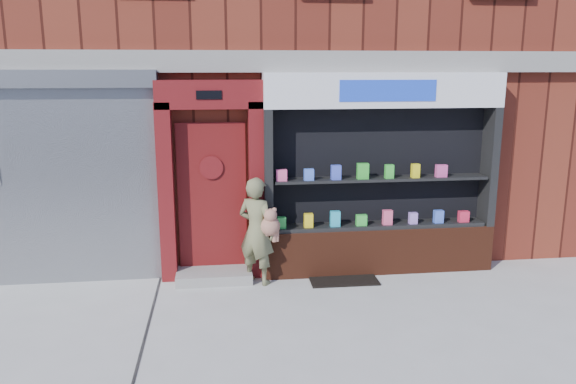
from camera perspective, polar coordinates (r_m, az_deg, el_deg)
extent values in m
plane|color=#9E9E99|center=(6.91, -1.09, -13.82)|extent=(80.00, 80.00, 0.00)
cube|color=#591D14|center=(12.21, -4.31, 16.89)|extent=(12.00, 8.00, 8.00)
cube|color=gray|center=(8.10, -2.67, 13.11)|extent=(12.00, 0.16, 0.30)
cube|color=gray|center=(8.60, -22.91, 0.35)|extent=(3.00, 0.10, 2.80)
cube|color=slate|center=(8.38, -23.92, 10.48)|extent=(3.10, 0.30, 0.24)
cube|color=#5C0F12|center=(8.24, -12.25, -0.13)|extent=(0.22, 0.28, 2.60)
cube|color=#5C0F12|center=(8.23, -3.20, 0.11)|extent=(0.22, 0.28, 2.60)
cube|color=#5C0F12|center=(8.03, -8.03, 9.79)|extent=(1.50, 0.28, 0.40)
cube|color=black|center=(7.88, -8.04, 9.74)|extent=(0.35, 0.01, 0.12)
cube|color=#571010|center=(8.34, -7.71, -0.52)|extent=(1.00, 0.06, 2.20)
cylinder|color=black|center=(8.21, -7.80, 2.48)|extent=(0.28, 0.02, 0.28)
cylinder|color=#5C0F12|center=(8.20, -7.80, 2.47)|extent=(0.34, 0.02, 0.34)
cube|color=gray|center=(8.41, -7.49, -8.42)|extent=(1.10, 0.55, 0.15)
cube|color=slate|center=(8.06, -3.13, 0.58)|extent=(0.10, 0.02, 0.18)
cube|color=#4F2212|center=(8.74, 9.15, -5.74)|extent=(3.50, 0.40, 0.70)
cube|color=black|center=(8.12, -2.07, 2.12)|extent=(0.12, 0.40, 1.80)
cube|color=black|center=(9.07, 19.75, 2.48)|extent=(0.12, 0.40, 1.80)
cube|color=black|center=(8.61, 9.10, 2.57)|extent=(3.30, 0.03, 1.80)
cube|color=black|center=(8.63, 9.24, -3.34)|extent=(3.20, 0.36, 0.06)
cube|color=black|center=(8.47, 9.41, 1.35)|extent=(3.20, 0.36, 0.04)
cube|color=white|center=(8.32, 9.73, 10.17)|extent=(3.50, 0.40, 0.50)
cube|color=blue|center=(8.12, 10.15, 10.10)|extent=(1.40, 0.01, 0.30)
cube|color=green|center=(8.23, -0.66, -3.13)|extent=(0.13, 0.09, 0.17)
cube|color=yellow|center=(8.28, 2.09, -2.91)|extent=(0.13, 0.09, 0.21)
cube|color=#27A7C4|center=(8.35, 4.81, -2.73)|extent=(0.14, 0.09, 0.23)
cube|color=green|center=(8.45, 7.46, -2.85)|extent=(0.16, 0.09, 0.16)
cube|color=#E44C75|center=(8.55, 10.06, -2.55)|extent=(0.14, 0.09, 0.22)
cube|color=#9F76D4|center=(8.68, 12.58, -2.61)|extent=(0.12, 0.09, 0.17)
cube|color=blue|center=(8.82, 15.04, -2.42)|extent=(0.14, 0.09, 0.19)
cube|color=#CE2442|center=(8.98, 17.40, -2.39)|extent=(0.15, 0.09, 0.17)
cube|color=#F8528F|center=(8.07, -0.67, 1.71)|extent=(0.15, 0.09, 0.16)
cube|color=#456FEC|center=(8.13, 2.13, 1.78)|extent=(0.14, 0.09, 0.16)
cube|color=blue|center=(8.20, 4.90, 2.00)|extent=(0.14, 0.09, 0.21)
cube|color=green|center=(8.29, 7.61, 2.12)|extent=(0.16, 0.09, 0.23)
cube|color=green|center=(8.40, 10.24, 2.07)|extent=(0.12, 0.09, 0.20)
cube|color=yellow|center=(8.53, 12.81, 2.12)|extent=(0.11, 0.09, 0.20)
cube|color=#D2468E|center=(8.67, 15.30, 2.09)|extent=(0.16, 0.09, 0.18)
imported|color=#666643|center=(8.06, -3.21, -3.97)|extent=(0.68, 0.64, 1.56)
sphere|color=#905B48|center=(7.99, -1.83, -3.47)|extent=(0.29, 0.29, 0.29)
sphere|color=#905B48|center=(7.90, -1.80, -2.37)|extent=(0.19, 0.19, 0.19)
sphere|color=#905B48|center=(7.87, -2.22, -1.85)|extent=(0.07, 0.07, 0.07)
sphere|color=#905B48|center=(7.88, -1.39, -1.82)|extent=(0.07, 0.07, 0.07)
cylinder|color=#905B48|center=(8.02, -2.50, -4.47)|extent=(0.07, 0.07, 0.17)
cylinder|color=#905B48|center=(8.04, -1.14, -4.43)|extent=(0.07, 0.07, 0.17)
cylinder|color=#905B48|center=(8.00, -2.22, -4.50)|extent=(0.07, 0.07, 0.17)
cylinder|color=#905B48|center=(8.01, -1.40, -4.48)|extent=(0.07, 0.07, 0.17)
cube|color=black|center=(8.48, 5.52, -8.64)|extent=(1.00, 0.71, 0.02)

